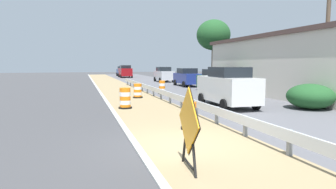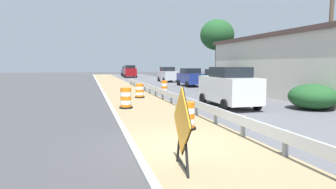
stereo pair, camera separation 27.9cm
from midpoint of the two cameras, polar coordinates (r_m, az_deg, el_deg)
name	(u,v)px [view 1 (the left image)]	position (r m, az deg, el deg)	size (l,w,h in m)	color
ground_plane	(182,146)	(8.45, 1.82, -10.29)	(160.00, 160.00, 0.00)	#3D3D3F
median_dirt_strip	(203,144)	(8.69, 6.16, -9.84)	(3.77, 120.00, 0.01)	#8E7A56
curb_near_edge	(138,149)	(8.14, -7.03, -10.95)	(0.20, 120.00, 0.11)	#ADADA8
guardrail_median	(205,107)	(12.37, 6.79, -2.60)	(0.18, 45.81, 0.71)	silver
warning_sign_diamond	(189,124)	(6.37, 2.95, -6.03)	(0.17, 1.61, 1.94)	black
traffic_barrel_nearest	(189,117)	(10.42, 3.59, -4.58)	(0.63, 0.63, 1.01)	orange
traffic_barrel_close	(125,99)	(15.46, -9.18, -0.92)	(0.73, 0.73, 1.12)	orange
traffic_barrel_mid	(138,92)	(20.21, -6.55, 0.60)	(0.71, 0.71, 1.01)	orange
traffic_barrel_far	(162,88)	(22.84, -1.56, 1.35)	(0.64, 0.64, 1.07)	orange
car_lead_near_lane	(227,87)	(16.16, 11.46, 1.51)	(2.14, 4.50, 2.24)	silver
car_trailing_near_lane	(187,77)	(30.92, 3.69, 3.53)	(2.12, 4.39, 1.96)	navy
car_lead_far_lane	(125,71)	(51.61, -8.81, 4.65)	(2.21, 4.69, 2.22)	maroon
car_mid_far_lane	(164,74)	(38.41, -1.06, 4.09)	(2.07, 4.02, 2.03)	silver
car_trailing_far_lane	(122,71)	(57.95, -9.40, 4.68)	(2.27, 4.76, 1.97)	navy
car_distant_a	(216,81)	(24.68, 9.39, 2.80)	(2.08, 4.66, 1.96)	#195128
roadside_shop_near	(307,65)	(24.80, 26.05, 5.34)	(9.22, 16.20, 4.60)	beige
utility_pole_near	(327,41)	(19.84, 29.09, 9.39)	(0.24, 1.80, 7.25)	brown
bush_roadside	(310,96)	(16.86, 26.42, -0.33)	(2.43, 2.43, 1.36)	#1E4C23
tree_roadside	(213,35)	(33.89, 8.94, 11.77)	(3.92, 3.92, 7.55)	brown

